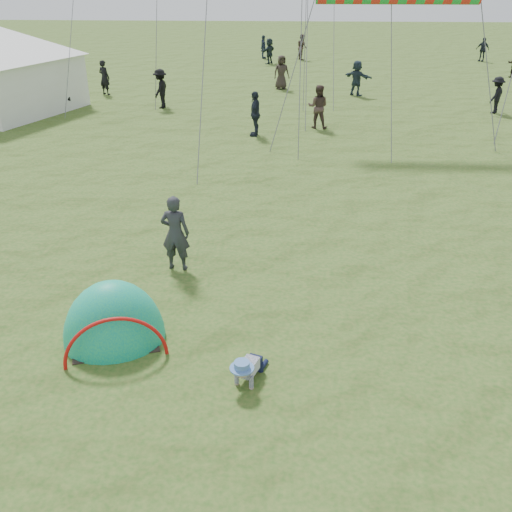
{
  "coord_description": "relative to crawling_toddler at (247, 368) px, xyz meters",
  "views": [
    {
      "loc": [
        1.71,
        -6.57,
        5.95
      ],
      "look_at": [
        1.16,
        3.17,
        1.0
      ],
      "focal_mm": 40.0,
      "sensor_mm": 36.0,
      "label": 1
    }
  ],
  "objects": [
    {
      "name": "crowd_person_3",
      "position": [
        9.94,
        19.57,
        0.54
      ],
      "size": [
        1.11,
        1.19,
        1.61
      ],
      "primitive_type": "imported",
      "rotation": [
        0.0,
        0.0,
        4.05
      ],
      "color": "black",
      "rests_on": "ground"
    },
    {
      "name": "ground",
      "position": [
        -1.16,
        -0.67,
        -0.27
      ],
      "size": [
        140.0,
        140.0,
        0.0
      ],
      "primitive_type": "plane",
      "color": "#244E17"
    },
    {
      "name": "crowd_person_5",
      "position": [
        -0.84,
        33.97,
        0.57
      ],
      "size": [
        1.19,
        1.59,
        1.67
      ],
      "primitive_type": "imported",
      "rotation": [
        0.0,
        0.0,
        4.2
      ],
      "color": "#202D32",
      "rests_on": "ground"
    },
    {
      "name": "crowd_person_8",
      "position": [
        -1.36,
        36.55,
        0.53
      ],
      "size": [
        0.51,
        0.98,
        1.6
      ],
      "primitive_type": "imported",
      "rotation": [
        0.0,
        0.0,
        1.71
      ],
      "color": "#273348",
      "rests_on": "ground"
    },
    {
      "name": "crowd_person_12",
      "position": [
        -9.73,
        19.04,
        0.57
      ],
      "size": [
        0.48,
        0.66,
        1.68
      ],
      "primitive_type": "imported",
      "rotation": [
        0.0,
        0.0,
        4.84
      ],
      "color": "black",
      "rests_on": "ground"
    },
    {
      "name": "crowd_person_11",
      "position": [
        4.04,
        23.3,
        0.6
      ],
      "size": [
        1.57,
        1.44,
        1.74
      ],
      "primitive_type": "imported",
      "rotation": [
        0.0,
        0.0,
        2.44
      ],
      "color": "#263542",
      "rests_on": "ground"
    },
    {
      "name": "crowd_person_1",
      "position": [
        1.44,
        36.09,
        0.6
      ],
      "size": [
        0.9,
        1.01,
        1.74
      ],
      "primitive_type": "imported",
      "rotation": [
        0.0,
        0.0,
        1.91
      ],
      "color": "#43332D",
      "rests_on": "ground"
    },
    {
      "name": "crowd_person_7",
      "position": [
        1.77,
        16.39,
        0.6
      ],
      "size": [
        0.94,
        0.78,
        1.74
      ],
      "primitive_type": "imported",
      "rotation": [
        0.0,
        0.0,
        2.98
      ],
      "color": "#42312D",
      "rests_on": "ground"
    },
    {
      "name": "crowd_person_9",
      "position": [
        -5.44,
        19.78,
        0.62
      ],
      "size": [
        0.83,
        1.24,
        1.78
      ],
      "primitive_type": "imported",
      "rotation": [
        0.0,
        0.0,
        4.55
      ],
      "color": "black",
      "rests_on": "ground"
    },
    {
      "name": "crowd_person_4",
      "position": [
        0.14,
        24.82,
        0.61
      ],
      "size": [
        1.0,
        0.81,
        1.76
      ],
      "primitive_type": "imported",
      "rotation": [
        0.0,
        0.0,
        0.33
      ],
      "color": "#2D2521",
      "rests_on": "ground"
    },
    {
      "name": "crowd_person_10",
      "position": [
        -11.93,
        19.71,
        0.56
      ],
      "size": [
        0.59,
        0.84,
        1.65
      ],
      "primitive_type": "imported",
      "rotation": [
        0.0,
        0.0,
        4.8
      ],
      "color": "black",
      "rests_on": "ground"
    },
    {
      "name": "crowd_person_14",
      "position": [
        14.15,
        35.96,
        0.53
      ],
      "size": [
        0.97,
        0.9,
        1.6
      ],
      "primitive_type": "imported",
      "rotation": [
        0.0,
        0.0,
        5.58
      ],
      "color": "#1E242E",
      "rests_on": "ground"
    },
    {
      "name": "standing_adult",
      "position": [
        -1.81,
        3.78,
        0.58
      ],
      "size": [
        0.65,
        0.46,
        1.7
      ],
      "primitive_type": "imported",
      "rotation": [
        0.0,
        0.0,
        3.05
      ],
      "color": "#2A2B30",
      "rests_on": "ground"
    },
    {
      "name": "crowd_person_6",
      "position": [
        -9.01,
        22.78,
        0.6
      ],
      "size": [
        0.75,
        0.65,
        1.73
      ],
      "primitive_type": "imported",
      "rotation": [
        0.0,
        0.0,
        2.68
      ],
      "color": "black",
      "rests_on": "ground"
    },
    {
      "name": "popup_tent",
      "position": [
        -2.44,
        1.03,
        -0.27
      ],
      "size": [
        2.15,
        1.95,
        2.31
      ],
      "primitive_type": "ellipsoid",
      "rotation": [
        0.0,
        0.0,
        0.31
      ],
      "color": "#058694",
      "rests_on": "ground"
    },
    {
      "name": "crawling_toddler",
      "position": [
        0.0,
        0.0,
        0.0
      ],
      "size": [
        0.7,
        0.83,
        0.54
      ],
      "primitive_type": null,
      "rotation": [
        0.0,
        0.0,
        -0.36
      ],
      "color": "black",
      "rests_on": "ground"
    },
    {
      "name": "crowd_person_2",
      "position": [
        -0.73,
        15.04,
        0.59
      ],
      "size": [
        0.5,
        1.04,
        1.72
      ],
      "primitive_type": "imported",
      "rotation": [
        0.0,
        0.0,
        4.63
      ],
      "color": "#1F2631",
      "rests_on": "ground"
    }
  ]
}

